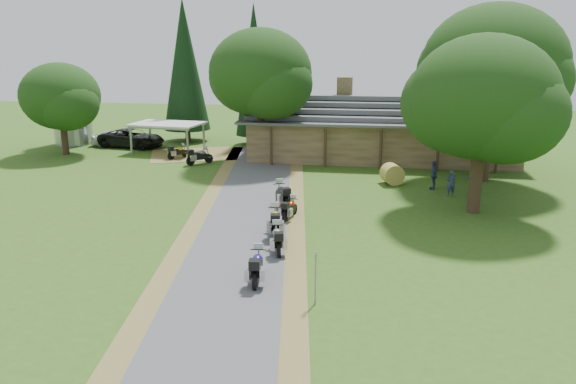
% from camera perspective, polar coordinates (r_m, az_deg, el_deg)
% --- Properties ---
extents(ground, '(120.00, 120.00, 0.00)m').
position_cam_1_polar(ground, '(23.17, -5.78, -7.54)').
color(ground, '#345518').
rests_on(ground, ground).
extents(driveway, '(51.95, 51.95, 0.00)m').
position_cam_1_polar(driveway, '(26.91, -4.66, -4.27)').
color(driveway, '#4A4A4D').
rests_on(driveway, ground).
extents(lodge, '(21.40, 9.40, 4.90)m').
position_cam_1_polar(lodge, '(45.13, 9.45, 6.59)').
color(lodge, brown).
rests_on(lodge, ground).
extents(silo, '(3.49, 3.49, 6.64)m').
position_cam_1_polar(silo, '(53.92, -21.16, 8.06)').
color(silo, gray).
rests_on(silo, ground).
extents(carport, '(5.98, 4.33, 2.43)m').
position_cam_1_polar(carport, '(47.88, -12.10, 5.43)').
color(carport, silver).
rests_on(carport, ground).
extents(car_white_sedan, '(3.29, 5.65, 1.77)m').
position_cam_1_polar(car_white_sedan, '(52.08, -17.11, 5.48)').
color(car_white_sedan, silver).
rests_on(car_white_sedan, ground).
extents(car_dark_suv, '(3.58, 6.57, 2.39)m').
position_cam_1_polar(car_dark_suv, '(50.92, -15.62, 5.74)').
color(car_dark_suv, black).
rests_on(car_dark_suv, ground).
extents(motorcycle_row_a, '(0.82, 1.98, 1.32)m').
position_cam_1_polar(motorcycle_row_a, '(21.50, -3.18, -7.41)').
color(motorcycle_row_a, navy).
rests_on(motorcycle_row_a, ground).
extents(motorcycle_row_b, '(1.05, 1.95, 1.27)m').
position_cam_1_polar(motorcycle_row_b, '(24.43, -1.10, -4.66)').
color(motorcycle_row_b, '#919598').
rests_on(motorcycle_row_b, ground).
extents(motorcycle_row_c, '(1.05, 2.17, 1.42)m').
position_cam_1_polar(motorcycle_row_c, '(26.53, -1.31, -2.88)').
color(motorcycle_row_c, yellow).
rests_on(motorcycle_row_c, ground).
extents(motorcycle_row_d, '(0.90, 1.75, 1.15)m').
position_cam_1_polar(motorcycle_row_d, '(29.00, 0.18, -1.61)').
color(motorcycle_row_d, red).
rests_on(motorcycle_row_d, ground).
extents(motorcycle_row_e, '(1.50, 2.21, 1.45)m').
position_cam_1_polar(motorcycle_row_e, '(31.01, -0.61, -0.22)').
color(motorcycle_row_e, black).
rests_on(motorcycle_row_e, ground).
extents(motorcycle_carport_a, '(1.47, 1.67, 1.16)m').
position_cam_1_polar(motorcycle_carport_a, '(45.07, -11.10, 4.09)').
color(motorcycle_carport_a, gold).
rests_on(motorcycle_carport_a, ground).
extents(motorcycle_carport_b, '(1.82, 1.85, 1.34)m').
position_cam_1_polar(motorcycle_carport_b, '(42.60, -8.97, 3.70)').
color(motorcycle_carport_b, slate).
rests_on(motorcycle_carport_b, ground).
extents(person_a, '(0.61, 0.51, 1.86)m').
position_cam_1_polar(person_a, '(34.52, 16.23, 1.09)').
color(person_a, navy).
rests_on(person_a, ground).
extents(person_b, '(0.69, 0.58, 2.06)m').
position_cam_1_polar(person_b, '(35.73, 18.28, 1.55)').
color(person_b, navy).
rests_on(person_b, ground).
extents(person_c, '(0.55, 0.68, 2.11)m').
position_cam_1_polar(person_c, '(35.87, 14.61, 1.92)').
color(person_c, navy).
rests_on(person_c, ground).
extents(hay_bale, '(1.63, 1.55, 1.32)m').
position_cam_1_polar(hay_bale, '(36.70, 10.53, 1.80)').
color(hay_bale, olive).
rests_on(hay_bale, ground).
extents(sign_post, '(0.35, 0.06, 1.97)m').
position_cam_1_polar(sign_post, '(19.54, 2.80, -8.74)').
color(sign_post, gray).
rests_on(sign_post, ground).
extents(oak_lodge_left, '(7.57, 7.57, 10.87)m').
position_cam_1_polar(oak_lodge_left, '(42.13, -2.79, 10.28)').
color(oak_lodge_left, '#123811').
rests_on(oak_lodge_left, ground).
extents(oak_lodge_right, '(8.96, 8.96, 12.07)m').
position_cam_1_polar(oak_lodge_right, '(38.35, 19.97, 9.87)').
color(oak_lodge_right, '#123811').
rests_on(oak_lodge_right, ground).
extents(oak_driveway, '(7.55, 7.55, 9.89)m').
position_cam_1_polar(oak_driveway, '(30.79, 19.01, 6.87)').
color(oak_driveway, '#123811').
rests_on(oak_driveway, ground).
extents(oak_silo, '(6.24, 6.24, 7.60)m').
position_cam_1_polar(oak_silo, '(48.94, -22.02, 7.95)').
color(oak_silo, '#123811').
rests_on(oak_silo, ground).
extents(cedar_near, '(3.41, 3.41, 12.17)m').
position_cam_1_polar(cedar_near, '(49.92, -3.43, 11.74)').
color(cedar_near, black).
rests_on(cedar_near, ground).
extents(cedar_far, '(4.21, 4.21, 12.71)m').
position_cam_1_polar(cedar_far, '(52.54, -10.41, 11.98)').
color(cedar_far, black).
rests_on(cedar_far, ground).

